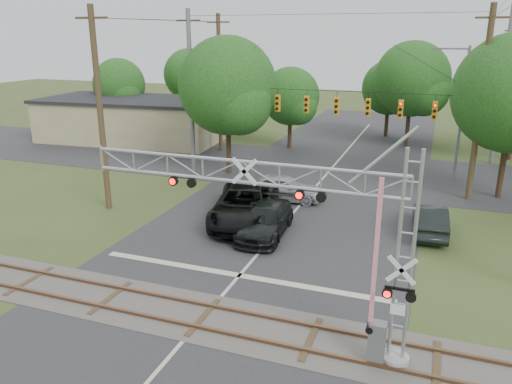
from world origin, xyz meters
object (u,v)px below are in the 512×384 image
(car_dark, at_px, (265,220))
(commercial_building, at_px, (133,119))
(traffic_signal_span, at_px, (335,101))
(pickup_black, at_px, (245,205))
(streetlight, at_px, (460,106))
(crossing_gantry, at_px, (300,224))
(sedan_silver, at_px, (283,188))

(car_dark, height_order, commercial_building, commercial_building)
(traffic_signal_span, xyz_separation_m, pickup_black, (-2.98, -8.42, -4.69))
(traffic_signal_span, height_order, streetlight, traffic_signal_span)
(pickup_black, bearing_deg, crossing_gantry, -72.83)
(crossing_gantry, bearing_deg, sedan_silver, 109.03)
(crossing_gantry, height_order, traffic_signal_span, traffic_signal_span)
(traffic_signal_span, relative_size, streetlight, 2.13)
(commercial_building, bearing_deg, pickup_black, -47.40)
(traffic_signal_span, height_order, car_dark, traffic_signal_span)
(traffic_signal_span, xyz_separation_m, streetlight, (7.70, 4.82, -0.58))
(crossing_gantry, height_order, pickup_black, crossing_gantry)
(streetlight, bearing_deg, crossing_gantry, -102.04)
(car_dark, bearing_deg, streetlight, 54.36)
(commercial_building, relative_size, streetlight, 1.95)
(sedan_silver, bearing_deg, crossing_gantry, -169.07)
(traffic_signal_span, bearing_deg, commercial_building, 157.91)
(crossing_gantry, relative_size, commercial_building, 0.61)
(traffic_signal_span, xyz_separation_m, commercial_building, (-21.11, 8.57, -3.66))
(sedan_silver, height_order, streetlight, streetlight)
(crossing_gantry, xyz_separation_m, traffic_signal_span, (-2.75, 18.36, 1.38))
(traffic_signal_span, bearing_deg, sedan_silver, -116.90)
(sedan_silver, distance_m, streetlight, 14.01)
(sedan_silver, relative_size, streetlight, 0.53)
(pickup_black, relative_size, streetlight, 0.77)
(crossing_gantry, distance_m, commercial_building, 36.05)
(traffic_signal_span, distance_m, commercial_building, 23.07)
(crossing_gantry, bearing_deg, pickup_black, 120.00)
(crossing_gantry, relative_size, pickup_black, 1.54)
(car_dark, height_order, streetlight, streetlight)
(crossing_gantry, distance_m, streetlight, 23.71)
(crossing_gantry, height_order, car_dark, crossing_gantry)
(car_dark, height_order, sedan_silver, sedan_silver)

